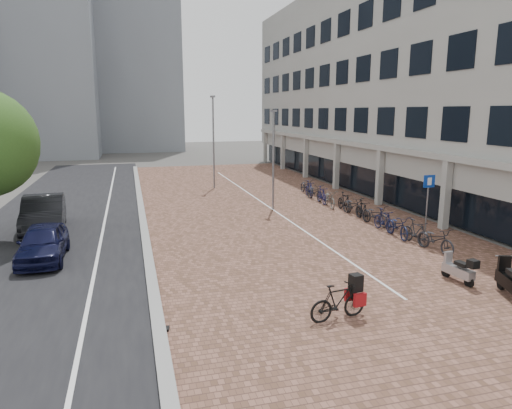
# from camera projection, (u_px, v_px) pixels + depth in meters

# --- Properties ---
(ground) EXTENTS (140.00, 140.00, 0.00)m
(ground) POSITION_uv_depth(u_px,v_px,m) (302.00, 274.00, 16.01)
(ground) COLOR #474442
(ground) RESTS_ON ground
(plaza_brick) EXTENTS (14.50, 42.00, 0.04)m
(plaza_brick) POSITION_uv_depth(u_px,v_px,m) (261.00, 204.00, 27.86)
(plaza_brick) COLOR brown
(plaza_brick) RESTS_ON ground
(street_asphalt) EXTENTS (8.00, 50.00, 0.03)m
(street_asphalt) POSITION_uv_depth(u_px,v_px,m) (68.00, 215.00, 24.98)
(street_asphalt) COLOR black
(street_asphalt) RESTS_ON ground
(curb) EXTENTS (0.35, 42.00, 0.14)m
(curb) POSITION_uv_depth(u_px,v_px,m) (141.00, 210.00, 25.99)
(curb) COLOR gray
(curb) RESTS_ON ground
(lane_line) EXTENTS (0.12, 44.00, 0.00)m
(lane_line) POSITION_uv_depth(u_px,v_px,m) (106.00, 213.00, 25.50)
(lane_line) COLOR white
(lane_line) RESTS_ON street_asphalt
(parking_line) EXTENTS (0.10, 30.00, 0.00)m
(parking_line) POSITION_uv_depth(u_px,v_px,m) (265.00, 204.00, 27.91)
(parking_line) COLOR white
(parking_line) RESTS_ON plaza_brick
(office_building) EXTENTS (8.40, 40.00, 15.00)m
(office_building) POSITION_uv_depth(u_px,v_px,m) (393.00, 70.00, 32.81)
(office_building) COLOR #A2A29D
(office_building) RESTS_ON ground
(bg_towers) EXTENTS (33.00, 23.00, 32.00)m
(bg_towers) POSITION_uv_depth(u_px,v_px,m) (48.00, 41.00, 55.66)
(bg_towers) COLOR gray
(bg_towers) RESTS_ON ground
(car_navy) EXTENTS (1.67, 4.05, 1.37)m
(car_navy) POSITION_uv_depth(u_px,v_px,m) (43.00, 243.00, 17.38)
(car_navy) COLOR black
(car_navy) RESTS_ON ground
(car_dark) EXTENTS (2.24, 5.24, 1.68)m
(car_dark) POSITION_uv_depth(u_px,v_px,m) (44.00, 214.00, 21.54)
(car_dark) COLOR black
(car_dark) RESTS_ON ground
(hero_bike) EXTENTS (1.79, 0.73, 1.23)m
(hero_bike) POSITION_uv_depth(u_px,v_px,m) (338.00, 301.00, 12.39)
(hero_bike) COLOR black
(hero_bike) RESTS_ON ground
(shoes) EXTENTS (0.37, 0.33, 0.08)m
(shoes) POSITION_uv_depth(u_px,v_px,m) (165.00, 331.00, 11.81)
(shoes) COLOR black
(shoes) RESTS_ON ground
(scooter_front) EXTENTS (0.59, 1.43, 0.95)m
(scooter_front) POSITION_uv_depth(u_px,v_px,m) (458.00, 269.00, 15.15)
(scooter_front) COLOR #A3A2A7
(scooter_front) RESTS_ON ground
(scooter_mid) EXTENTS (1.09, 1.80, 1.18)m
(scooter_mid) POSITION_uv_depth(u_px,v_px,m) (512.00, 280.00, 13.86)
(scooter_mid) COLOR black
(scooter_mid) RESTS_ON ground
(parking_sign) EXTENTS (0.57, 0.09, 2.74)m
(parking_sign) POSITION_uv_depth(u_px,v_px,m) (428.00, 194.00, 20.95)
(parking_sign) COLOR slate
(parking_sign) RESTS_ON ground
(lamp_near) EXTENTS (0.12, 0.12, 5.59)m
(lamp_near) POSITION_uv_depth(u_px,v_px,m) (273.00, 161.00, 25.98)
(lamp_near) COLOR gray
(lamp_near) RESTS_ON ground
(lamp_far) EXTENTS (0.12, 0.12, 6.59)m
(lamp_far) POSITION_uv_depth(u_px,v_px,m) (214.00, 143.00, 33.04)
(lamp_far) COLOR gray
(lamp_far) RESTS_ON ground
(bike_row) EXTENTS (1.40, 15.81, 1.05)m
(bike_row) POSITION_uv_depth(u_px,v_px,m) (351.00, 206.00, 24.91)
(bike_row) COLOR black
(bike_row) RESTS_ON ground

